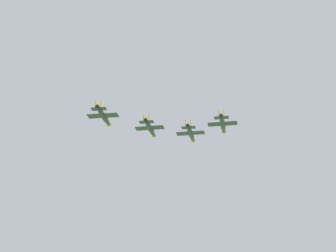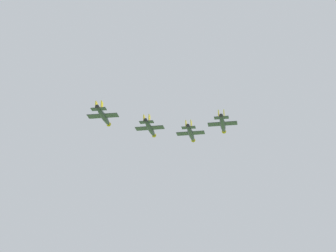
% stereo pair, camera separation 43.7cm
% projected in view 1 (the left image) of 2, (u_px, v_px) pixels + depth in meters
% --- Properties ---
extents(jet_lead, '(11.53, 16.62, 3.83)m').
position_uv_depth(jet_lead, '(191.00, 133.00, 201.90)').
color(jet_lead, '#2D3338').
extents(jet_left_wingman, '(11.06, 15.87, 3.66)m').
position_uv_depth(jet_left_wingman, '(150.00, 128.00, 188.36)').
color(jet_left_wingman, '#2D3338').
extents(jet_right_wingman, '(10.91, 15.89, 3.66)m').
position_uv_depth(jet_right_wingman, '(223.00, 124.00, 184.58)').
color(jet_right_wingman, '#2D3338').
extents(jet_left_outer, '(10.87, 16.12, 3.68)m').
position_uv_depth(jet_left_outer, '(104.00, 116.00, 175.68)').
color(jet_left_outer, '#2D3338').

